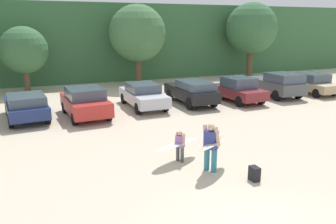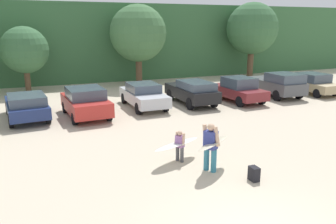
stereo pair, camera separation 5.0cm
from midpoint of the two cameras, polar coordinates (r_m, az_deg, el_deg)
hillside_ridge at (r=34.79m, az=-14.73°, el=11.49°), size 108.00×12.00×6.51m
tree_ridge_back at (r=26.21m, az=-22.85°, el=9.52°), size 3.28×3.28×4.66m
tree_center_left at (r=27.58m, az=-4.97°, el=12.97°), size 4.47×4.47×6.33m
tree_left at (r=32.45m, az=13.98°, el=13.38°), size 4.61×4.61×6.72m
parked_car_navy at (r=18.76m, az=-22.54°, el=1.04°), size 2.24×4.44×1.36m
parked_car_red at (r=18.36m, az=-13.57°, el=1.68°), size 2.20×4.20×1.55m
parked_car_silver at (r=19.95m, az=-4.04°, el=2.86°), size 1.86×4.37×1.42m
parked_car_black at (r=20.79m, az=4.14°, el=3.49°), size 1.84×4.40×1.47m
parked_car_maroon at (r=21.90m, az=11.76°, el=3.73°), size 2.02×4.05×1.55m
parked_car_dark_gray at (r=24.16m, az=17.83°, el=4.50°), size 2.00×4.31×1.66m
parked_car_tan at (r=26.14m, az=23.02°, el=4.46°), size 1.86×4.14×1.44m
person_adult at (r=11.22m, az=7.27°, el=-5.42°), size 0.46×0.65×1.63m
person_child at (r=11.99m, az=2.11°, el=-5.42°), size 0.32×0.43×1.14m
surfboard_cream at (r=11.24m, az=7.81°, el=-5.16°), size 1.82×1.49×0.23m
surfboard_white at (r=12.02m, az=1.65°, el=-5.37°), size 2.16×1.39×0.17m
backpack_dropped at (r=11.05m, az=14.33°, el=-9.99°), size 0.24×0.34×0.45m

